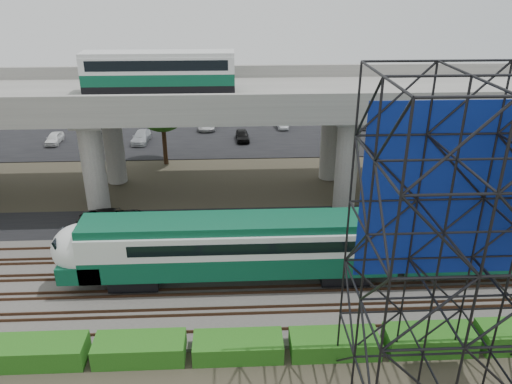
{
  "coord_description": "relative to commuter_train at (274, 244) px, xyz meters",
  "views": [
    {
      "loc": [
        0.96,
        -24.49,
        18.24
      ],
      "look_at": [
        2.42,
        6.0,
        4.63
      ],
      "focal_mm": 35.0,
      "sensor_mm": 36.0,
      "label": 1
    }
  ],
  "objects": [
    {
      "name": "service_road",
      "position": [
        -3.34,
        8.5,
        -2.84
      ],
      "size": [
        90.0,
        5.0,
        0.08
      ],
      "primitive_type": "cube",
      "color": "black",
      "rests_on": "ground"
    },
    {
      "name": "parked_cars",
      "position": [
        -2.15,
        31.43,
        -2.18
      ],
      "size": [
        39.16,
        9.61,
        1.32
      ],
      "color": "white",
      "rests_on": "parking_lot"
    },
    {
      "name": "parking_lot",
      "position": [
        -3.34,
        32.0,
        -2.84
      ],
      "size": [
        90.0,
        18.0,
        0.08
      ],
      "primitive_type": "cube",
      "color": "black",
      "rests_on": "ground"
    },
    {
      "name": "rail_tracks",
      "position": [
        -3.34,
        -0.0,
        -2.6
      ],
      "size": [
        90.0,
        9.52,
        0.16
      ],
      "color": "#472D1E",
      "rests_on": "ballast_bed"
    },
    {
      "name": "ballast_bed",
      "position": [
        -3.34,
        0.0,
        -2.78
      ],
      "size": [
        90.0,
        12.0,
        0.2
      ],
      "primitive_type": "cube",
      "color": "slate",
      "rests_on": "ground"
    },
    {
      "name": "ground",
      "position": [
        -3.34,
        -2.0,
        -2.88
      ],
      "size": [
        140.0,
        140.0,
        0.0
      ],
      "primitive_type": "plane",
      "color": "#474233",
      "rests_on": "ground"
    },
    {
      "name": "trees",
      "position": [
        -8.01,
        14.17,
        2.69
      ],
      "size": [
        40.94,
        16.94,
        7.69
      ],
      "color": "#382314",
      "rests_on": "ground"
    },
    {
      "name": "harbor_water",
      "position": [
        -3.34,
        54.0,
        -2.87
      ],
      "size": [
        140.0,
        40.0,
        0.03
      ],
      "primitive_type": "cube",
      "color": "#495C78",
      "rests_on": "ground"
    },
    {
      "name": "scaffold_tower",
      "position": [
        7.17,
        -9.98,
        4.59
      ],
      "size": [
        9.36,
        6.36,
        15.0
      ],
      "color": "black",
      "rests_on": "ground"
    },
    {
      "name": "overpass",
      "position": [
        -3.7,
        14.0,
        5.33
      ],
      "size": [
        80.0,
        12.0,
        12.4
      ],
      "color": "#9E9B93",
      "rests_on": "ground"
    },
    {
      "name": "hedge_strip",
      "position": [
        -2.34,
        -6.3,
        -2.32
      ],
      "size": [
        34.6,
        1.8,
        1.2
      ],
      "color": "#1B5713",
      "rests_on": "ground"
    },
    {
      "name": "commuter_train",
      "position": [
        0.0,
        0.0,
        0.0
      ],
      "size": [
        29.3,
        3.06,
        4.3
      ],
      "color": "black",
      "rests_on": "rail_tracks"
    },
    {
      "name": "suv",
      "position": [
        -11.7,
        7.97,
        -2.08
      ],
      "size": [
        5.39,
        2.8,
        1.45
      ],
      "primitive_type": "imported",
      "rotation": [
        0.0,
        0.0,
        1.65
      ],
      "color": "black",
      "rests_on": "service_road"
    }
  ]
}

